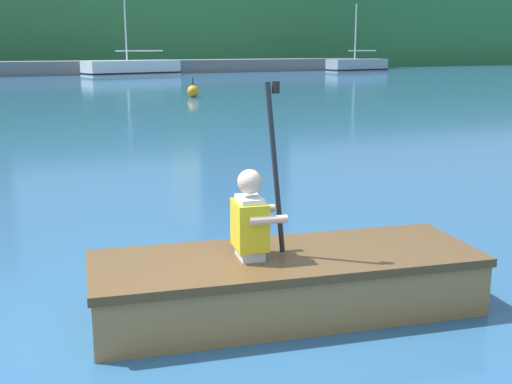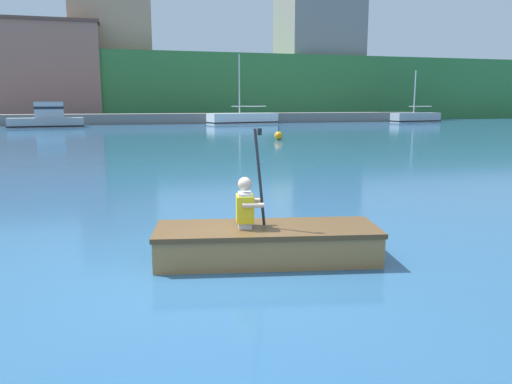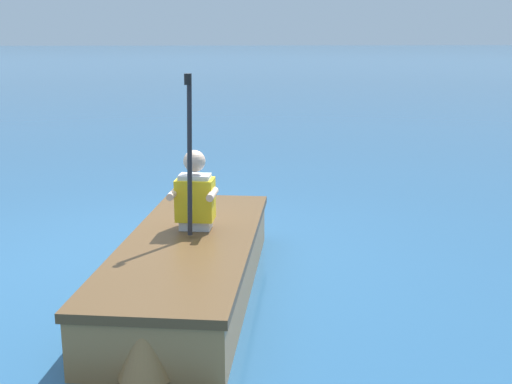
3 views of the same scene
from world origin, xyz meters
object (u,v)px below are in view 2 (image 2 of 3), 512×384
Objects in this scene: moored_boat_dock_west_end at (47,119)px; person_paddler at (246,205)px; rowboat_foreground at (270,241)px; moored_boat_dock_west_inner at (243,119)px; moored_boat_dock_center_far at (415,118)px; channel_buoy at (279,136)px.

moored_boat_dock_west_end is 35.95m from person_paddler.
rowboat_foreground is (6.78, -35.41, -0.45)m from moored_boat_dock_west_end.
moored_boat_dock_west_inner reaches higher than moored_boat_dock_center_far.
moored_boat_dock_west_inner reaches higher than person_paddler.
moored_boat_dock_center_far is at bearing 54.68° from rowboat_foreground.
rowboat_foreground is at bearing -125.32° from moored_boat_dock_center_far.
rowboat_foreground is 19.90m from channel_buoy.
moored_boat_dock_center_far is at bearing -4.55° from moored_boat_dock_west_inner.
moored_boat_dock_west_inner is at bearing 76.39° from rowboat_foreground.
moored_boat_dock_west_end is 0.86× the size of moored_boat_dock_west_inner.
moored_boat_dock_center_far is 1.69× the size of rowboat_foreground.
person_paddler is (-25.95, -36.14, 0.27)m from moored_boat_dock_center_far.
moored_boat_dock_west_inner is 9.00× the size of channel_buoy.
channel_buoy is at bearing 71.51° from rowboat_foreground.
moored_boat_dock_west_inner is 1.32× the size of moored_boat_dock_center_far.
moored_boat_dock_center_far reaches higher than channel_buoy.
moored_boat_dock_center_far reaches higher than person_paddler.
moored_boat_dock_center_far is 25.97m from channel_buoy.
moored_boat_dock_west_end is at bearing -178.62° from moored_boat_dock_center_far.
moored_boat_dock_west_inner reaches higher than channel_buoy.
moored_boat_dock_west_end is 16.00m from moored_boat_dock_west_inner.
moored_boat_dock_west_inner is at bearing 175.45° from moored_boat_dock_center_far.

